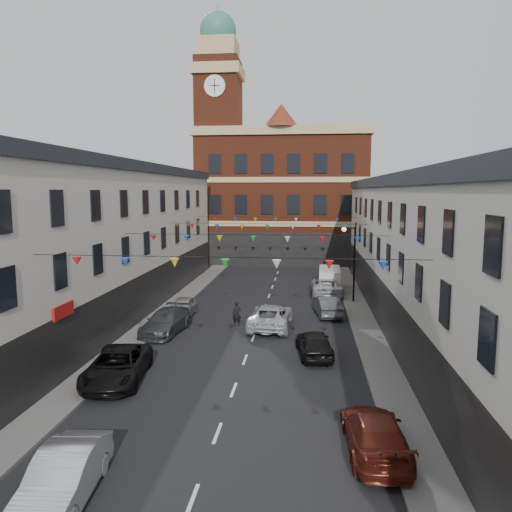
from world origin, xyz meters
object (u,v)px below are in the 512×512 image
at_px(moving_car, 270,316).
at_px(pedestrian, 237,314).
at_px(car_right_d, 314,343).
at_px(car_left_b, 63,477).
at_px(car_left_d, 166,322).
at_px(white_van, 329,280).
at_px(street_lamp, 351,254).
at_px(car_right_c, 375,434).
at_px(car_right_f, 327,286).
at_px(car_right_e, 327,306).
at_px(car_left_e, 183,307).
at_px(car_left_c, 117,366).

height_order(moving_car, pedestrian, pedestrian).
height_order(car_right_d, pedestrian, pedestrian).
height_order(car_left_b, car_left_d, car_left_b).
height_order(car_left_b, white_van, white_van).
height_order(street_lamp, car_right_c, street_lamp).
bearing_deg(car_right_c, street_lamp, -95.05).
distance_m(street_lamp, white_van, 5.56).
bearing_deg(car_left_d, moving_car, 22.71).
distance_m(car_right_c, car_right_f, 25.75).
bearing_deg(car_right_e, moving_car, 35.73).
bearing_deg(car_left_e, pedestrian, -29.38).
xyz_separation_m(car_left_c, moving_car, (6.36, 9.81, 0.02)).
bearing_deg(pedestrian, car_left_d, -154.95).
distance_m(car_left_b, car_right_c, 9.78).
relative_size(car_left_b, pedestrian, 2.76).
distance_m(car_right_d, white_van, 17.66).
bearing_deg(car_left_e, moving_car, -22.46).
xyz_separation_m(car_left_e, moving_car, (6.33, -2.26, 0.09)).
xyz_separation_m(car_left_e, car_right_f, (10.29, 8.41, 0.10)).
height_order(car_left_c, moving_car, moving_car).
height_order(car_left_c, car_right_e, car_left_c).
xyz_separation_m(car_right_c, car_right_e, (-0.89, 18.64, 0.02)).
bearing_deg(car_left_e, car_right_f, 36.43).
distance_m(car_right_e, car_right_f, 7.11).
xyz_separation_m(car_left_d, pedestrian, (4.15, 2.08, 0.09)).
bearing_deg(car_right_c, car_left_c, -28.00).
bearing_deg(white_van, pedestrian, -116.48).
height_order(car_left_d, car_right_e, car_left_d).
bearing_deg(car_right_f, car_right_e, 87.31).
distance_m(car_left_e, car_right_d, 11.82).
distance_m(car_right_c, pedestrian, 16.74).
distance_m(car_left_d, car_left_e, 4.14).
bearing_deg(car_right_c, car_left_b, 19.09).
height_order(car_right_c, white_van, white_van).
relative_size(car_right_c, car_right_e, 1.10).
bearing_deg(car_right_e, white_van, -101.21).
bearing_deg(white_van, car_left_d, -125.18).
relative_size(car_left_b, white_van, 0.97).
distance_m(street_lamp, car_left_e, 13.60).
xyz_separation_m(car_right_f, white_van, (0.29, 1.60, 0.25)).
relative_size(street_lamp, moving_car, 1.10).
bearing_deg(car_right_e, car_left_c, 45.03).
relative_size(car_left_b, car_right_e, 1.03).
xyz_separation_m(car_left_c, car_left_d, (0.00, 7.93, -0.02)).
bearing_deg(street_lamp, moving_car, -126.33).
bearing_deg(car_left_c, car_right_e, 46.18).
bearing_deg(street_lamp, car_right_c, -92.64).
relative_size(car_left_e, car_right_c, 0.82).
distance_m(white_van, pedestrian, 13.69).
relative_size(street_lamp, car_left_c, 1.13).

